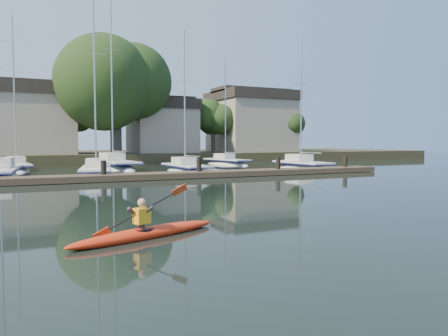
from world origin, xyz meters
name	(u,v)px	position (x,y,z in m)	size (l,w,h in m)	color
ground	(275,213)	(0.00, 0.00, 0.00)	(160.00, 160.00, 0.00)	black
kayak	(146,231)	(-4.76, -1.79, 0.16)	(4.14, 1.98, 1.34)	red
dock	(154,176)	(0.00, 14.00, 0.20)	(34.00, 2.00, 1.80)	#4D422C
sailboat_2	(96,178)	(-2.72, 18.45, -0.18)	(3.57, 8.77, 14.15)	silver
sailboat_3	(186,174)	(4.02, 19.10, -0.18)	(2.18, 7.46, 11.93)	silver
sailboat_4	(302,172)	(13.88, 18.02, -0.20)	(2.32, 7.29, 12.33)	silver
sailboat_5	(17,172)	(-7.63, 26.93, -0.17)	(2.46, 8.32, 13.58)	silver
sailboat_6	(114,170)	(0.01, 26.26, -0.20)	(3.01, 11.14, 17.52)	silver
sailboat_7	(227,166)	(11.37, 27.31, -0.17)	(3.04, 7.50, 11.76)	silver
shore	(103,134)	(1.61, 40.29, 3.23)	(90.00, 25.25, 12.75)	#30371B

